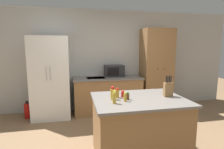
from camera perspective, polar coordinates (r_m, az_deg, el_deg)
The scene contains 14 objects.
wall_back at distance 4.70m, azimuth -2.49°, elevation 4.67°, with size 7.20×0.06×2.60m.
refrigerator at distance 4.32m, azimuth -19.24°, elevation -0.95°, with size 0.85×0.77×1.88m.
back_counter at distance 4.49m, azimuth -1.41°, elevation -6.53°, with size 1.70×0.69×0.89m.
pantry_cabinet at distance 4.84m, azimuth 14.20°, elevation 1.70°, with size 0.79×0.57×2.12m.
kitchen_island at distance 2.70m, azimuth 8.52°, elevation -16.94°, with size 1.30×0.97×0.91m.
microwave at distance 4.55m, azimuth 0.70°, elevation 1.25°, with size 0.49×0.35×0.29m.
knife_block at distance 2.70m, azimuth 17.86°, elevation -4.51°, with size 0.13×0.06×0.31m.
spice_bottle_tall_dark at distance 2.26m, azimuth 0.75°, elevation -7.55°, with size 0.05×0.05×0.17m.
spice_bottle_short_red at distance 2.36m, azimuth 4.31°, elevation -7.35°, with size 0.04×0.04×0.13m.
spice_bottle_amber_oil at distance 2.44m, azimuth 5.15°, elevation -7.08°, with size 0.04×0.04×0.10m.
spice_bottle_green_herb at distance 2.44m, azimuth 0.22°, elevation -6.19°, with size 0.06×0.06×0.18m.
spice_bottle_pale_salt at distance 2.57m, azimuth 3.57°, elevation -6.40°, with size 0.06×0.06×0.09m.
spice_bottle_orange_cap at distance 2.52m, azimuth 1.75°, elevation -6.13°, with size 0.05×0.05×0.14m.
fire_extinguisher at distance 4.60m, azimuth -25.89°, elevation -10.52°, with size 0.14×0.14×0.41m.
Camera 1 is at (-0.75, -2.29, 1.62)m, focal length 28.00 mm.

